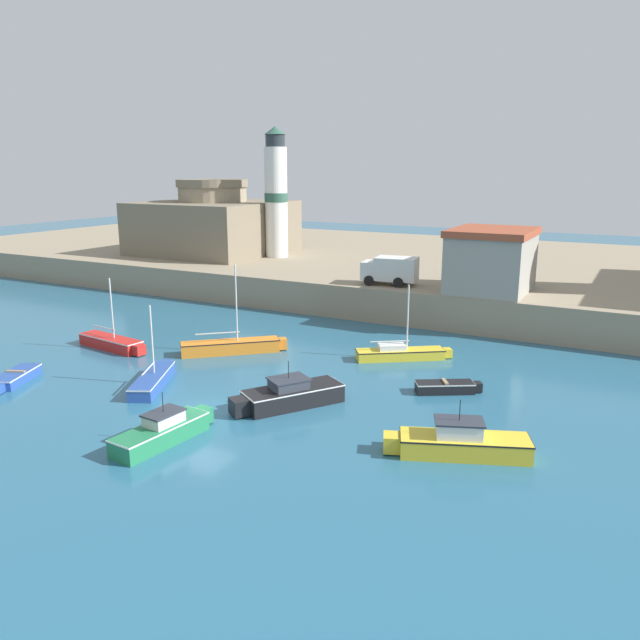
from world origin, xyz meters
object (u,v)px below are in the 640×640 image
Objects in this scene: motorboat_black_3 at (290,395)px; harbor_shed_mid_row at (491,260)px; dinghy_black_1 at (447,387)px; truck_on_quay at (390,269)px; motorboat_yellow_5 at (460,442)px; motorboat_green_8 at (163,430)px; dinghy_blue_4 at (15,377)px; sailboat_blue_6 at (153,379)px; sailboat_red_2 at (112,342)px; fortress at (214,224)px; sailboat_orange_0 at (232,346)px; sailboat_yellow_7 at (401,353)px; lighthouse at (276,195)px.

harbor_shed_mid_row reaches higher than motorboat_black_3.
truck_on_quay reaches higher than dinghy_black_1.
motorboat_yellow_5 is 12.75m from motorboat_green_8.
dinghy_blue_4 is 0.86× the size of truck_on_quay.
truck_on_quay is at bearing 75.95° from sailboat_blue_6.
sailboat_blue_6 is 1.19× the size of truck_on_quay.
motorboat_black_3 is at bearing 66.93° from motorboat_green_8.
sailboat_red_2 reaches higher than motorboat_black_3.
harbor_shed_mid_row is (32.00, -8.16, -0.71)m from fortress.
truck_on_quay is (24.39, -9.23, -1.85)m from fortress.
sailboat_red_2 reaches higher than motorboat_yellow_5.
motorboat_yellow_5 reaches higher than motorboat_black_3.
harbor_shed_mid_row is (20.16, 25.54, 4.71)m from dinghy_blue_4.
motorboat_green_8 is (-11.79, -4.86, -0.04)m from motorboat_yellow_5.
sailboat_orange_0 reaches higher than motorboat_green_8.
sailboat_red_2 is 1.10× the size of motorboat_green_8.
dinghy_black_1 is at bearing -84.15° from harbor_shed_mid_row.
harbor_shed_mid_row is at bearing 76.60° from sailboat_yellow_7.
sailboat_red_2 is at bearing -126.94° from truck_on_quay.
motorboat_green_8 is 26.73m from truck_on_quay.
dinghy_blue_4 is at bearing -155.69° from dinghy_black_1.
lighthouse is at bearing 132.41° from motorboat_yellow_5.
lighthouse is (-28.33, 31.01, 8.41)m from motorboat_yellow_5.
sailboat_blue_6 is 1.02× the size of motorboat_green_8.
lighthouse reaches higher than harbor_shed_mid_row.
motorboat_yellow_5 is 47.97m from fortress.
truck_on_quay is (-7.61, -1.07, -1.14)m from harbor_shed_mid_row.
motorboat_yellow_5 is 0.47× the size of lighthouse.
sailboat_blue_6 is 22.19m from truck_on_quay.
harbor_shed_mid_row reaches higher than motorboat_yellow_5.
harbor_shed_mid_row is at bearing 41.57° from sailboat_red_2.
motorboat_yellow_5 is (17.14, -7.59, 0.11)m from sailboat_orange_0.
sailboat_orange_0 is 12.73m from dinghy_blue_4.
truck_on_quay is at bearing 97.94° from motorboat_black_3.
sailboat_blue_6 is at bearing -70.12° from lighthouse.
sailboat_yellow_7 is (10.25, 11.08, 0.02)m from sailboat_blue_6.
lighthouse is at bearing 136.88° from dinghy_black_1.
sailboat_red_2 reaches higher than motorboat_green_8.
motorboat_black_3 is 1.02× the size of sailboat_yellow_7.
dinghy_blue_4 is at bearing -173.47° from motorboat_yellow_5.
fortress is (-11.84, 33.70, 5.42)m from dinghy_blue_4.
lighthouse is (-11.07, 30.61, 8.60)m from sailboat_blue_6.
lighthouse is (-3.57, 26.39, 8.55)m from sailboat_red_2.
dinghy_blue_4 is at bearing -156.08° from sailboat_blue_6.
truck_on_quay is (5.32, 21.26, 3.49)m from sailboat_blue_6.
lighthouse is at bearing 0.82° from fortress.
motorboat_green_8 is at bearing -9.19° from dinghy_blue_4.
sailboat_blue_6 is (-8.14, -1.02, -0.19)m from motorboat_black_3.
fortress is (-19.07, 30.49, 5.34)m from sailboat_blue_6.
dinghy_black_1 is 22.17m from sailboat_red_2.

